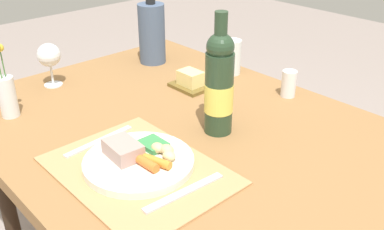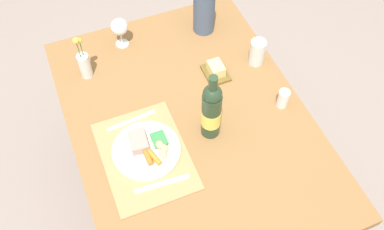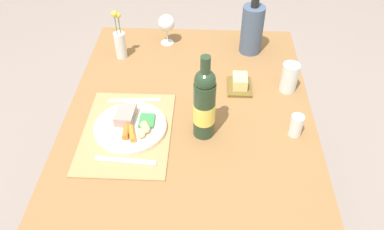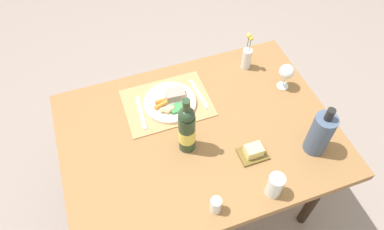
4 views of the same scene
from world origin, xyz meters
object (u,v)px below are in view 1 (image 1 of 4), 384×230
(dining_table, at_px, (184,146))
(fork, at_px, (99,141))
(dinner_plate, at_px, (139,159))
(butter_dish, at_px, (191,81))
(wine_glass, at_px, (49,56))
(water_tumbler, at_px, (231,59))
(salt_shaker, at_px, (289,84))
(wine_bottle, at_px, (219,84))
(cooler_bottle, at_px, (152,33))
(flower_vase, at_px, (7,93))
(knife, at_px, (184,192))

(dining_table, bearing_deg, fork, -110.15)
(dinner_plate, bearing_deg, butter_dish, 122.96)
(wine_glass, xyz_separation_m, water_tumbler, (0.34, 0.54, -0.05))
(dinner_plate, bearing_deg, wine_glass, 172.47)
(wine_glass, distance_m, salt_shaker, 0.80)
(dinner_plate, xyz_separation_m, wine_bottle, (0.00, 0.27, 0.12))
(wine_glass, relative_size, water_tumbler, 1.19)
(cooler_bottle, bearing_deg, fork, -51.06)
(wine_bottle, xyz_separation_m, wine_glass, (-0.61, -0.19, -0.04))
(wine_glass, height_order, salt_shaker, wine_glass)
(cooler_bottle, height_order, flower_vase, cooler_bottle)
(wine_glass, bearing_deg, cooler_bottle, 82.79)
(wine_bottle, distance_m, salt_shaker, 0.35)
(dining_table, bearing_deg, water_tumbler, 115.45)
(flower_vase, bearing_deg, water_tumbler, 74.02)
(fork, distance_m, wine_bottle, 0.35)
(dining_table, xyz_separation_m, dinner_plate, (0.08, -0.21, 0.09))
(dinner_plate, relative_size, butter_dish, 2.08)
(butter_dish, bearing_deg, fork, -75.71)
(fork, xyz_separation_m, knife, (0.32, 0.02, 0.00))
(dining_table, bearing_deg, butter_dish, 133.58)
(fork, height_order, water_tumbler, water_tumbler)
(dining_table, bearing_deg, wine_glass, -165.84)
(dinner_plate, bearing_deg, knife, 2.73)
(wine_bottle, bearing_deg, fork, -119.96)
(dinner_plate, relative_size, fork, 1.28)
(water_tumbler, relative_size, flower_vase, 0.54)
(flower_vase, height_order, butter_dish, flower_vase)
(fork, distance_m, wine_glass, 0.47)
(wine_bottle, height_order, flower_vase, wine_bottle)
(fork, distance_m, butter_dish, 0.44)
(knife, bearing_deg, wine_glass, 178.38)
(butter_dish, bearing_deg, dinner_plate, -57.04)
(dining_table, xyz_separation_m, wine_glass, (-0.53, -0.13, 0.17))
(knife, height_order, salt_shaker, salt_shaker)
(fork, height_order, salt_shaker, salt_shaker)
(cooler_bottle, bearing_deg, flower_vase, -82.66)
(wine_glass, xyz_separation_m, salt_shaker, (0.60, 0.53, -0.06))
(knife, relative_size, butter_dish, 1.64)
(dining_table, relative_size, knife, 6.23)
(dinner_plate, relative_size, salt_shaker, 3.09)
(dining_table, xyz_separation_m, wine_bottle, (0.08, 0.06, 0.21))
(cooler_bottle, distance_m, salt_shaker, 0.57)
(knife, height_order, wine_bottle, wine_bottle)
(cooler_bottle, bearing_deg, salt_shaker, 13.23)
(dining_table, bearing_deg, dinner_plate, -70.11)
(knife, xyz_separation_m, flower_vase, (-0.64, -0.13, 0.07))
(water_tumbler, distance_m, salt_shaker, 0.26)
(butter_dish, bearing_deg, flower_vase, -111.35)
(fork, bearing_deg, wine_glass, 163.45)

